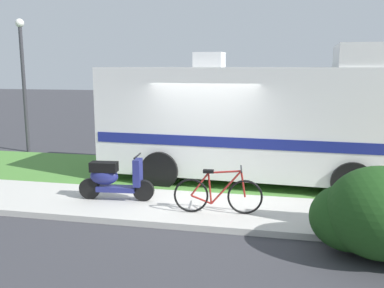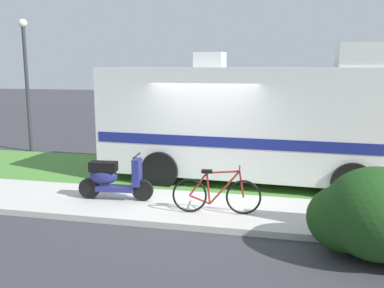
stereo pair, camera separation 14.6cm
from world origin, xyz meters
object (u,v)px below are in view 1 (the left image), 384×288
object	(u,v)px
motorhome_rv	(257,119)
bicycle	(218,194)
pickup_truck_near	(355,125)
scooter	(113,178)
street_lamp_post	(23,73)

from	to	relation	value
motorhome_rv	bicycle	size ratio (longest dim) A/B	4.44
bicycle	pickup_truck_near	world-z (taller)	pickup_truck_near
scooter	bicycle	bearing A→B (deg)	-9.29
motorhome_rv	pickup_truck_near	world-z (taller)	motorhome_rv
bicycle	street_lamp_post	bearing A→B (deg)	145.03
bicycle	pickup_truck_near	xyz separation A→B (m)	(3.50, 7.17, 0.44)
motorhome_rv	street_lamp_post	distance (m)	8.23
pickup_truck_near	street_lamp_post	world-z (taller)	street_lamp_post
motorhome_rv	bicycle	xyz separation A→B (m)	(-0.54, -2.80, -1.09)
bicycle	pickup_truck_near	distance (m)	7.99
pickup_truck_near	street_lamp_post	size ratio (longest dim) A/B	1.19
scooter	pickup_truck_near	xyz separation A→B (m)	(5.75, 6.80, 0.36)
pickup_truck_near	motorhome_rv	bearing A→B (deg)	-124.18
scooter	bicycle	xyz separation A→B (m)	(2.25, -0.37, -0.08)
bicycle	street_lamp_post	xyz separation A→B (m)	(-7.29, 5.10, 2.16)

